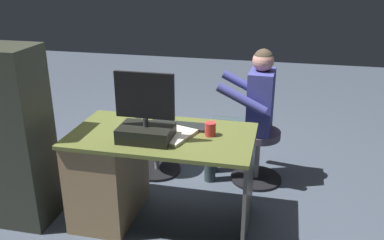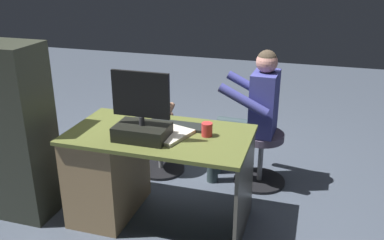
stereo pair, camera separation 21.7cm
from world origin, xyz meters
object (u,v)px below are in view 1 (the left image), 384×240
desk (121,171)px  office_chair_teddy (156,143)px  computer_mouse (137,121)px  cup (210,129)px  teddy_bear (155,108)px  keyboard (178,126)px  person (249,107)px  tv_remote (124,133)px  visitor_chair (258,151)px  monitor (146,123)px

desk → office_chair_teddy: desk is taller
computer_mouse → cup: bearing=169.1°
desk → teddy_bear: size_ratio=3.94×
desk → computer_mouse: size_ratio=13.43×
keyboard → person: person is taller
office_chair_teddy → teddy_bear: teddy_bear is taller
tv_remote → teddy_bear: (0.03, -0.81, -0.10)m
desk → teddy_bear: teddy_bear is taller
visitor_chair → person: person is taller
teddy_bear → desk: bearing=86.5°
keyboard → person: (-0.46, -0.62, -0.03)m
desk → monitor: 0.54m
desk → teddy_bear: bearing=-93.5°
tv_remote → person: bearing=-123.4°
desk → office_chair_teddy: size_ratio=2.73×
office_chair_teddy → cup: bearing=132.0°
desk → office_chair_teddy: 0.74m
keyboard → tv_remote: size_ratio=2.80×
monitor → tv_remote: size_ratio=3.14×
monitor → cup: (-0.41, -0.17, -0.08)m
desk → office_chair_teddy: (-0.05, -0.74, -0.10)m
keyboard → visitor_chair: (-0.55, -0.63, -0.44)m
cup → tv_remote: (0.59, 0.11, -0.04)m
desk → person: (-0.86, -0.77, 0.31)m
cup → office_chair_teddy: bearing=-48.0°
monitor → keyboard: bearing=-118.6°
tv_remote → keyboard: bearing=-137.3°
teddy_bear → tv_remote: bearing=92.2°
teddy_bear → person: person is taller
person → tv_remote: bearing=46.7°
cup → desk: bearing=4.2°
computer_mouse → teddy_bear: (0.04, -0.59, -0.11)m
cup → computer_mouse: bearing=-10.9°
computer_mouse → cup: cup is taller
monitor → visitor_chair: monitor is taller
monitor → teddy_bear: (0.21, -0.87, -0.22)m
keyboard → office_chair_teddy: (0.36, -0.59, -0.44)m
keyboard → computer_mouse: (0.32, -0.01, 0.01)m
visitor_chair → person: bearing=2.4°
desk → tv_remote: bearing=139.4°
office_chair_teddy → visitor_chair: same height
computer_mouse → teddy_bear: size_ratio=0.29×
tv_remote → office_chair_teddy: 0.91m
office_chair_teddy → visitor_chair: 0.92m
desk → visitor_chair: size_ratio=2.73×
cup → tv_remote: size_ratio=0.63×
computer_mouse → office_chair_teddy: size_ratio=0.20×
keyboard → teddy_bear: bearing=-59.0°
tv_remote → person: 1.15m
office_chair_teddy → teddy_bear: (-0.00, -0.01, 0.34)m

